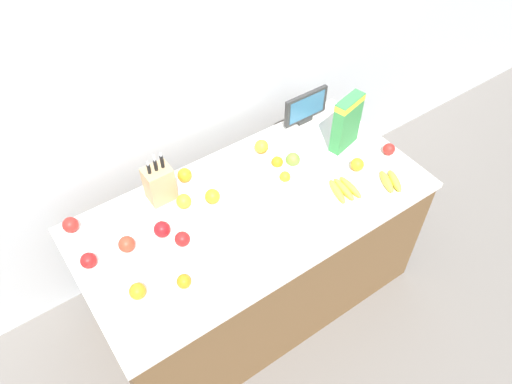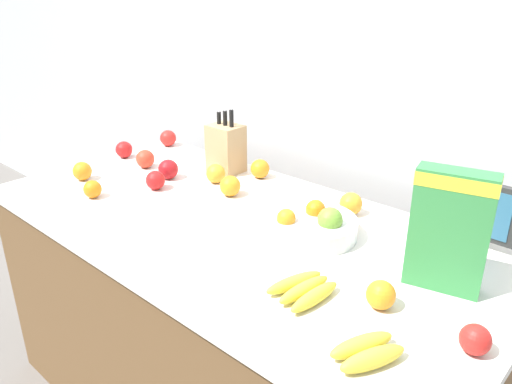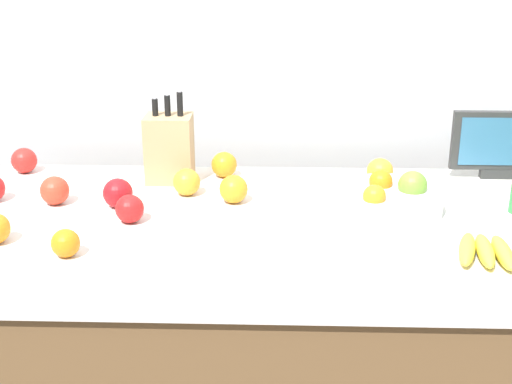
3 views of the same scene
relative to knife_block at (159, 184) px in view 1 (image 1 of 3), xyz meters
The scene contains 22 objects.
ground_plane 1.10m from the knife_block, 41.83° to the right, with size 14.00×14.00×0.00m, color slate.
wall_back 0.60m from the knife_block, 43.61° to the left, with size 9.00×0.06×2.60m.
counter 0.73m from the knife_block, 41.83° to the right, with size 1.88×0.92×0.88m.
knife_block is the anchor object (origin of this frame).
small_monitor 1.01m from the knife_block, ahead, with size 0.30×0.03×0.21m.
cereal_box 1.09m from the knife_block, 12.70° to the right, with size 0.21×0.12×0.33m.
fruit_bowl 0.68m from the knife_block, 20.52° to the right, with size 0.29×0.29×0.12m.
banana_bunch_left 1.24m from the knife_block, 30.42° to the right, with size 0.14×0.19×0.04m.
banana_bunch_right 0.97m from the knife_block, 32.62° to the right, with size 0.15×0.20×0.04m.
apple_by_knife_block 0.52m from the knife_block, 158.08° to the right, with size 0.08×0.08×0.08m, color red.
apple_middle 0.35m from the knife_block, 99.99° to the right, with size 0.08×0.08×0.08m, color red.
apple_leftmost 0.48m from the knife_block, behind, with size 0.08×0.08×0.08m, color red.
apple_front 0.37m from the knife_block, 144.47° to the right, with size 0.08×0.08×0.08m, color red.
apple_near_bananas 1.31m from the knife_block, 19.94° to the right, with size 0.07×0.07×0.07m, color red.
apple_rightmost 0.26m from the knife_block, 116.46° to the right, with size 0.08×0.08×0.08m, color #A31419.
orange_front_center 0.16m from the knife_block, 62.25° to the right, with size 0.08×0.08×0.08m, color orange.
orange_near_bowl 0.60m from the knife_block, 127.54° to the right, with size 0.08×0.08×0.08m, color orange.
orange_mid_right 0.64m from the knife_block, ahead, with size 0.08×0.08×0.08m, color orange.
orange_back_center 1.08m from the knife_block, 23.77° to the right, with size 0.07×0.07×0.07m, color orange.
orange_mid_left 0.28m from the knife_block, 41.52° to the right, with size 0.08×0.08×0.08m, color orange.
orange_by_cereal 0.58m from the knife_block, 107.23° to the right, with size 0.07×0.07×0.07m, color orange.
orange_front_right 0.18m from the knife_block, 12.96° to the left, with size 0.08×0.08×0.08m, color orange.
Camera 1 is at (-0.97, -1.41, 2.86)m, focal length 35.00 mm.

